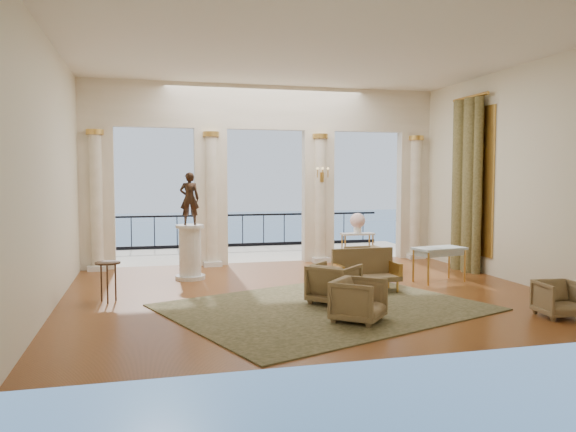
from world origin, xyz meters
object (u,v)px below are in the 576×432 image
object	(u,v)px
armchair_a	(359,298)
armchair_b	(559,297)
armchair_c	(366,261)
game_table	(439,251)
pedestal	(190,253)
console_table	(357,238)
settee	(365,271)
side_table	(108,268)
statue	(189,199)
armchair_d	(334,282)

from	to	relation	value
armchair_a	armchair_b	xyz separation A→B (m)	(3.16, -0.50, -0.05)
armchair_c	game_table	world-z (taller)	armchair_c
pedestal	console_table	distance (m)	4.41
armchair_b	console_table	bearing A→B (deg)	107.25
settee	console_table	bearing A→B (deg)	70.64
game_table	side_table	distance (m)	6.64
statue	side_table	xyz separation A→B (m)	(-1.58, -1.88, -1.13)
settee	statue	size ratio (longest dim) A/B	1.11
pedestal	side_table	bearing A→B (deg)	-129.92
armchair_b	armchair_c	bearing A→B (deg)	119.85
armchair_c	console_table	distance (m)	2.06
armchair_b	armchair_c	world-z (taller)	armchair_c
statue	pedestal	bearing A→B (deg)	95.68
settee	console_table	distance (m)	3.45
armchair_a	pedestal	xyz separation A→B (m)	(-2.20, 4.26, 0.20)
settee	console_table	xyz separation A→B (m)	(1.11, 3.26, 0.25)
armchair_c	settee	distance (m)	1.40
settee	side_table	xyz separation A→B (m)	(-4.74, 0.29, 0.20)
pedestal	side_table	xyz separation A→B (m)	(-1.58, -1.88, 0.04)
statue	game_table	bearing A→B (deg)	168.27
armchair_c	game_table	distance (m)	1.56
armchair_d	pedestal	distance (m)	3.75
armchair_a	statue	world-z (taller)	statue
armchair_c	side_table	distance (m)	5.37
settee	side_table	distance (m)	4.75
armchair_a	armchair_b	size ratio (longest dim) A/B	1.15
armchair_b	side_table	distance (m)	7.53
armchair_c	side_table	size ratio (longest dim) A/B	1.08
armchair_c	console_table	size ratio (longest dim) A/B	0.91
armchair_d	armchair_a	bearing A→B (deg)	134.09
armchair_d	game_table	bearing A→B (deg)	-107.57
armchair_d	armchair_b	bearing A→B (deg)	-163.64
armchair_d	pedestal	xyz separation A→B (m)	(-2.24, 3.00, 0.18)
armchair_b	game_table	xyz separation A→B (m)	(-0.31, 3.18, 0.34)
pedestal	console_table	xyz separation A→B (m)	(4.27, 1.08, 0.09)
armchair_a	statue	size ratio (longest dim) A/B	0.65
armchair_c	statue	world-z (taller)	statue
armchair_d	settee	size ratio (longest dim) A/B	0.62
armchair_a	console_table	world-z (taller)	console_table
armchair_a	statue	bearing A→B (deg)	69.27
armchair_b	pedestal	bearing A→B (deg)	145.01
armchair_c	statue	size ratio (longest dim) A/B	0.68
statue	armchair_a	bearing A→B (deg)	123.03
armchair_c	pedestal	xyz separation A→B (m)	(-3.70, 0.88, 0.18)
settee	console_table	world-z (taller)	settee
settee	pedestal	bearing A→B (deg)	144.95
armchair_b	console_table	distance (m)	5.96
side_table	console_table	bearing A→B (deg)	26.93
armchair_b	armchair_c	size ratio (longest dim) A/B	0.82
settee	side_table	bearing A→B (deg)	175.96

